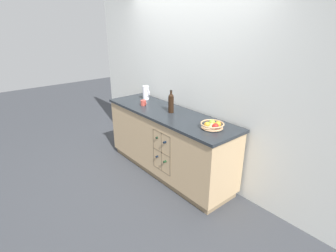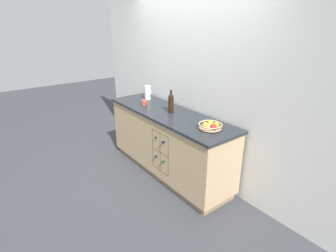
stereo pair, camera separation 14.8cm
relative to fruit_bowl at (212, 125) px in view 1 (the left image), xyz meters
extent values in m
plane|color=#383A3F|center=(-0.78, -0.02, -0.98)|extent=(14.00, 14.00, 0.00)
cube|color=silver|center=(-0.78, 0.35, 0.30)|extent=(4.54, 0.06, 2.55)
cube|color=#8B7354|center=(-0.78, -0.02, -0.93)|extent=(2.08, 0.54, 0.09)
cube|color=tan|center=(-0.78, -0.02, -0.48)|extent=(2.14, 0.60, 0.81)
cube|color=#23282D|center=(-0.78, -0.02, -0.06)|extent=(2.18, 0.64, 0.03)
cube|color=#8B7354|center=(-0.55, -0.22, -0.47)|extent=(0.35, 0.01, 0.55)
cube|color=#8B7354|center=(-0.73, -0.28, -0.47)|extent=(0.02, 0.10, 0.55)
cube|color=#8B7354|center=(-0.38, -0.28, -0.47)|extent=(0.02, 0.10, 0.55)
cube|color=#8B7354|center=(-0.55, -0.28, -0.75)|extent=(0.35, 0.10, 0.02)
cube|color=#8B7354|center=(-0.55, -0.28, -0.47)|extent=(0.35, 0.10, 0.02)
cube|color=#8B7354|center=(-0.55, -0.28, -0.20)|extent=(0.35, 0.10, 0.02)
cube|color=#8B7354|center=(-0.55, -0.28, -0.47)|extent=(0.02, 0.10, 0.55)
cylinder|color=black|center=(-0.64, -0.15, -0.57)|extent=(0.07, 0.21, 0.07)
cylinder|color=black|center=(-0.64, -0.31, -0.57)|extent=(0.03, 0.09, 0.03)
cylinder|color=#19381E|center=(-0.46, -0.18, -0.57)|extent=(0.07, 0.20, 0.07)
cylinder|color=#19381E|center=(-0.46, -0.32, -0.57)|extent=(0.03, 0.08, 0.03)
cylinder|color=black|center=(-0.64, -0.16, -0.29)|extent=(0.07, 0.19, 0.07)
cylinder|color=black|center=(-0.64, -0.30, -0.29)|extent=(0.03, 0.08, 0.03)
cylinder|color=black|center=(-0.46, -0.18, -0.29)|extent=(0.07, 0.19, 0.07)
cylinder|color=black|center=(-0.46, -0.32, -0.29)|extent=(0.03, 0.08, 0.03)
cylinder|color=tan|center=(0.00, 0.00, -0.04)|extent=(0.13, 0.13, 0.01)
cone|color=tan|center=(0.00, 0.00, 0.00)|extent=(0.26, 0.26, 0.06)
torus|color=tan|center=(0.00, 0.00, 0.01)|extent=(0.28, 0.28, 0.02)
sphere|color=red|center=(0.06, -0.02, 0.00)|extent=(0.08, 0.08, 0.08)
sphere|color=#7FA838|center=(-0.04, 0.04, 0.00)|extent=(0.08, 0.08, 0.08)
sphere|color=gold|center=(-0.04, -0.05, 0.00)|extent=(0.07, 0.07, 0.07)
sphere|color=gold|center=(0.04, 0.06, 0.00)|extent=(0.08, 0.08, 0.08)
cylinder|color=white|center=(-1.49, 0.11, 0.07)|extent=(0.10, 0.10, 0.22)
torus|color=white|center=(-1.49, 0.11, 0.17)|extent=(0.10, 0.10, 0.01)
torus|color=white|center=(-1.44, 0.11, 0.08)|extent=(0.10, 0.01, 0.10)
cylinder|color=#B7473D|center=(-1.25, -0.10, 0.00)|extent=(0.08, 0.08, 0.08)
torus|color=#B7473D|center=(-1.21, -0.10, 0.00)|extent=(0.06, 0.01, 0.06)
cylinder|color=black|center=(-0.74, 0.00, 0.06)|extent=(0.08, 0.08, 0.21)
sphere|color=black|center=(-0.74, 0.00, 0.18)|extent=(0.07, 0.07, 0.07)
cylinder|color=black|center=(-0.74, 0.00, 0.21)|extent=(0.03, 0.03, 0.09)
cylinder|color=black|center=(-0.74, 0.00, 0.26)|extent=(0.03, 0.03, 0.01)
camera|label=1|loc=(1.84, -2.21, 1.12)|focal=28.00mm
camera|label=2|loc=(1.93, -2.10, 1.12)|focal=28.00mm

